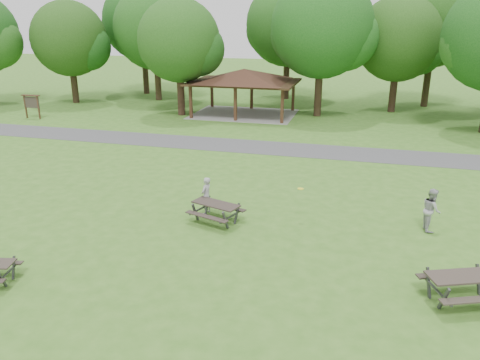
# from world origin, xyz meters

# --- Properties ---
(ground) EXTENTS (160.00, 160.00, 0.00)m
(ground) POSITION_xyz_m (0.00, 0.00, 0.00)
(ground) COLOR #3A6C1E
(ground) RESTS_ON ground
(asphalt_path) EXTENTS (120.00, 3.20, 0.02)m
(asphalt_path) POSITION_xyz_m (0.00, 14.00, 0.01)
(asphalt_path) COLOR #434345
(asphalt_path) RESTS_ON ground
(pavilion) EXTENTS (8.60, 7.01, 3.76)m
(pavilion) POSITION_xyz_m (-4.00, 24.00, 3.06)
(pavilion) COLOR #331E12
(pavilion) RESTS_ON ground
(notice_board) EXTENTS (1.60, 0.30, 1.88)m
(notice_board) POSITION_xyz_m (-20.00, 18.00, 1.31)
(notice_board) COLOR #352213
(notice_board) RESTS_ON ground
(tree_row_b) EXTENTS (7.14, 6.80, 9.28)m
(tree_row_b) POSITION_xyz_m (-20.92, 25.53, 5.67)
(tree_row_b) COLOR black
(tree_row_b) RESTS_ON ground
(tree_row_c) EXTENTS (8.19, 7.80, 10.67)m
(tree_row_c) POSITION_xyz_m (-13.90, 29.03, 6.54)
(tree_row_c) COLOR #302115
(tree_row_c) RESTS_ON ground
(tree_row_d) EXTENTS (6.93, 6.60, 9.27)m
(tree_row_d) POSITION_xyz_m (-8.92, 22.53, 5.77)
(tree_row_d) COLOR #311E15
(tree_row_d) RESTS_ON ground
(tree_row_e) EXTENTS (8.40, 8.00, 11.02)m
(tree_row_e) POSITION_xyz_m (2.10, 25.03, 6.78)
(tree_row_e) COLOR black
(tree_row_e) RESTS_ON ground
(tree_row_f) EXTENTS (7.35, 7.00, 9.55)m
(tree_row_f) POSITION_xyz_m (8.09, 28.53, 5.84)
(tree_row_f) COLOR black
(tree_row_f) RESTS_ON ground
(tree_deep_a) EXTENTS (8.40, 8.00, 11.38)m
(tree_deep_a) POSITION_xyz_m (-16.90, 32.53, 7.13)
(tree_deep_a) COLOR #301F15
(tree_deep_a) RESTS_ON ground
(tree_deep_b) EXTENTS (8.40, 8.00, 11.13)m
(tree_deep_b) POSITION_xyz_m (-1.90, 33.03, 6.89)
(tree_deep_b) COLOR black
(tree_deep_b) RESTS_ON ground
(tree_deep_c) EXTENTS (8.82, 8.40, 11.90)m
(tree_deep_c) POSITION_xyz_m (11.10, 32.03, 7.44)
(tree_deep_c) COLOR #2E2014
(tree_deep_c) RESTS_ON ground
(picnic_table_middle) EXTENTS (2.27, 2.03, 0.82)m
(picnic_table_middle) POSITION_xyz_m (0.43, 2.47, 0.60)
(picnic_table_middle) COLOR #2C2420
(picnic_table_middle) RESTS_ON ground
(picnic_table_far) EXTENTS (2.46, 2.24, 0.87)m
(picnic_table_far) POSITION_xyz_m (8.83, -0.98, 0.64)
(picnic_table_far) COLOR #302823
(picnic_table_far) RESTS_ON ground
(frisbee_in_flight) EXTENTS (0.32, 0.32, 0.02)m
(frisbee_in_flight) POSITION_xyz_m (3.59, 3.48, 1.34)
(frisbee_in_flight) COLOR yellow
(frisbee_in_flight) RESTS_ON ground
(frisbee_thrower) EXTENTS (0.50, 0.65, 1.57)m
(frisbee_thrower) POSITION_xyz_m (-0.21, 3.18, 0.79)
(frisbee_thrower) COLOR #98989B
(frisbee_thrower) RESTS_ON ground
(frisbee_catcher) EXTENTS (0.74, 0.89, 1.66)m
(frisbee_catcher) POSITION_xyz_m (8.50, 3.88, 0.83)
(frisbee_catcher) COLOR #A2A2A5
(frisbee_catcher) RESTS_ON ground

